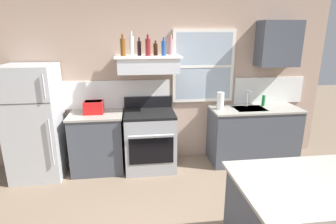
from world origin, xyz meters
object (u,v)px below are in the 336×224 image
bottle_brown_stout (156,49)px  toaster (94,107)px  refrigerator (35,123)px  bottle_rose_pink (171,47)px  stove_range (150,140)px  bottle_balsamic_dark (139,48)px  dish_soap_bottle (263,101)px  bottle_blue_liqueur (164,48)px  bottle_red_label_wine (148,47)px  bottle_clear_tall (132,46)px  paper_towel_roll (220,101)px  bottle_amber_wine (123,47)px

bottle_brown_stout → toaster: bearing=-173.8°
refrigerator → bottle_rose_pink: (2.00, 0.18, 1.04)m
stove_range → bottle_balsamic_dark: bottle_balsamic_dark is taller
toaster → bottle_brown_stout: (0.94, 0.10, 0.83)m
bottle_balsamic_dark → dish_soap_bottle: size_ratio=1.43×
refrigerator → bottle_blue_liqueur: bearing=2.7°
bottle_blue_liqueur → bottle_red_label_wine: bearing=176.6°
toaster → bottle_clear_tall: (0.59, 0.09, 0.88)m
refrigerator → bottle_red_label_wine: bearing=3.6°
toaster → bottle_rose_pink: size_ratio=1.01×
bottle_red_label_wine → paper_towel_roll: 1.39m
bottle_rose_pink → stove_range: bearing=-155.9°
bottle_brown_stout → stove_range: bearing=-128.8°
toaster → bottle_amber_wine: (0.47, 0.02, 0.86)m
stove_range → paper_towel_roll: 1.26m
toaster → bottle_balsamic_dark: size_ratio=1.15×
toaster → bottle_blue_liqueur: bottle_blue_liqueur is taller
bottle_amber_wine → bottle_rose_pink: bearing=7.6°
bottle_balsamic_dark → bottle_brown_stout: bottle_balsamic_dark is taller
bottle_balsamic_dark → bottle_red_label_wine: size_ratio=0.86×
toaster → bottle_clear_tall: size_ratio=0.87×
paper_towel_roll → dish_soap_bottle: size_ratio=1.50×
bottle_balsamic_dark → paper_towel_roll: bottle_balsamic_dark is taller
bottle_red_label_wine → bottle_blue_liqueur: size_ratio=1.15×
refrigerator → bottle_balsamic_dark: (1.53, 0.15, 1.03)m
refrigerator → dish_soap_bottle: size_ratio=9.17×
refrigerator → toaster: (0.83, 0.07, 0.18)m
refrigerator → stove_range: (1.65, 0.02, -0.36)m
stove_range → bottle_balsamic_dark: size_ratio=4.23×
bottle_rose_pink → bottle_amber_wine: bearing=-172.4°
refrigerator → bottle_amber_wine: 1.67m
bottle_blue_liqueur → paper_towel_roll: (0.88, -0.03, -0.81)m
bottle_clear_tall → bottle_brown_stout: (0.35, 0.02, -0.05)m
bottle_blue_liqueur → bottle_rose_pink: bottle_rose_pink is taller
bottle_clear_tall → bottle_brown_stout: size_ratio=1.61×
refrigerator → toaster: refrigerator is taller
bottle_red_label_wine → toaster: bearing=-177.6°
bottle_clear_tall → paper_towel_roll: 1.59m
bottle_red_label_wine → bottle_blue_liqueur: 0.23m
refrigerator → stove_range: size_ratio=1.51×
toaster → refrigerator: bearing=-175.3°
stove_range → dish_soap_bottle: 1.96m
bottle_balsamic_dark → bottle_amber_wine: bearing=-164.3°
refrigerator → bottle_red_label_wine: (1.65, 0.10, 1.05)m
bottle_red_label_wine → dish_soap_bottle: bottle_red_label_wine is taller
bottle_amber_wine → bottle_balsamic_dark: bearing=15.7°
bottle_red_label_wine → refrigerator: bearing=-176.4°
bottle_clear_tall → bottle_red_label_wine: 0.24m
bottle_amber_wine → bottle_clear_tall: bearing=29.2°
bottle_balsamic_dark → bottle_red_label_wine: (0.12, -0.05, 0.02)m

